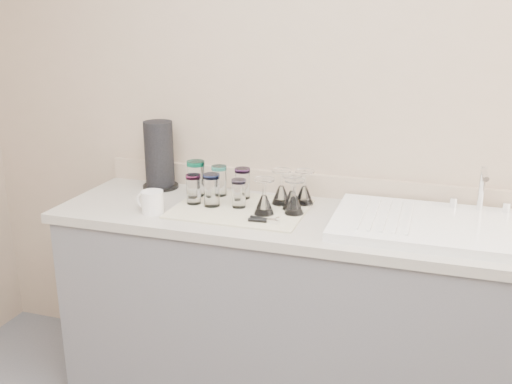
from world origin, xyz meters
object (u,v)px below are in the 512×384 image
(tumbler_magenta, at_px, (194,189))
(goblet_back_left, at_px, (281,192))
(tumbler_teal, at_px, (196,178))
(sink_unit, at_px, (443,226))
(paper_towel_roll, at_px, (159,156))
(tumbler_purple, at_px, (242,183))
(tumbler_blue, at_px, (212,190))
(goblet_back_right, at_px, (304,192))
(can_opener, at_px, (264,220))
(white_mug, at_px, (152,202))
(tumbler_lavender, at_px, (239,193))
(goblet_front_left, at_px, (264,202))
(goblet_extra, at_px, (292,197))
(goblet_front_right, at_px, (294,202))
(tumbler_cyan, at_px, (219,180))

(tumbler_magenta, xyz_separation_m, goblet_back_left, (0.36, 0.11, -0.01))
(tumbler_teal, bearing_deg, sink_unit, -5.24)
(sink_unit, relative_size, paper_towel_roll, 2.58)
(tumbler_purple, bearing_deg, tumbler_blue, -121.70)
(tumbler_magenta, distance_m, goblet_back_right, 0.48)
(can_opener, height_order, white_mug, white_mug)
(tumbler_lavender, xyz_separation_m, goblet_front_left, (0.13, -0.05, -0.01))
(paper_towel_roll, bearing_deg, tumbler_lavender, -21.30)
(sink_unit, relative_size, goblet_back_left, 5.44)
(sink_unit, height_order, can_opener, sink_unit)
(tumbler_lavender, xyz_separation_m, goblet_back_left, (0.16, 0.10, -0.01))
(tumbler_blue, relative_size, goblet_back_left, 0.93)
(sink_unit, height_order, tumbler_lavender, sink_unit)
(goblet_extra, bearing_deg, tumbler_blue, -168.41)
(goblet_back_right, bearing_deg, tumbler_purple, -178.23)
(goblet_front_right, height_order, goblet_extra, goblet_extra)
(tumbler_teal, relative_size, tumbler_magenta, 1.24)
(goblet_front_right, xyz_separation_m, goblet_extra, (-0.02, 0.05, 0.00))
(tumbler_cyan, relative_size, can_opener, 1.09)
(tumbler_cyan, xyz_separation_m, goblet_back_left, (0.30, -0.03, -0.02))
(goblet_back_right, height_order, goblet_front_left, goblet_front_left)
(tumbler_purple, bearing_deg, goblet_back_right, 1.77)
(goblet_back_right, bearing_deg, goblet_front_right, -93.70)
(tumbler_lavender, height_order, goblet_front_left, goblet_front_left)
(tumbler_purple, height_order, tumbler_lavender, tumbler_purple)
(goblet_back_left, height_order, paper_towel_roll, paper_towel_roll)
(tumbler_purple, distance_m, goblet_front_right, 0.30)
(sink_unit, height_order, goblet_back_left, sink_unit)
(tumbler_magenta, height_order, goblet_front_left, goblet_front_left)
(tumbler_purple, xyz_separation_m, goblet_back_right, (0.28, 0.01, -0.02))
(goblet_back_left, height_order, goblet_front_right, goblet_back_left)
(tumbler_cyan, xyz_separation_m, tumbler_magenta, (-0.06, -0.14, -0.00))
(goblet_back_right, xyz_separation_m, goblet_front_right, (-0.01, -0.14, -0.00))
(sink_unit, distance_m, tumbler_blue, 0.94)
(tumbler_teal, height_order, tumbler_purple, tumbler_teal)
(tumbler_purple, relative_size, tumbler_lavender, 1.12)
(tumbler_lavender, distance_m, goblet_back_left, 0.19)
(can_opener, bearing_deg, tumbler_blue, 155.80)
(goblet_extra, relative_size, paper_towel_roll, 0.46)
(goblet_front_left, bearing_deg, tumbler_lavender, 158.89)
(tumbler_purple, height_order, tumbler_blue, tumbler_blue)
(goblet_front_right, bearing_deg, white_mug, -164.96)
(goblet_front_right, bearing_deg, tumbler_purple, 154.29)
(goblet_back_right, distance_m, goblet_front_left, 0.22)
(goblet_front_left, height_order, can_opener, goblet_front_left)
(tumbler_cyan, xyz_separation_m, goblet_extra, (0.36, -0.08, -0.02))
(tumbler_cyan, xyz_separation_m, goblet_back_right, (0.39, 0.00, -0.02))
(goblet_front_right, height_order, paper_towel_roll, paper_towel_roll)
(tumbler_blue, xyz_separation_m, goblet_front_right, (0.36, 0.01, -0.02))
(tumbler_purple, distance_m, goblet_extra, 0.26)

